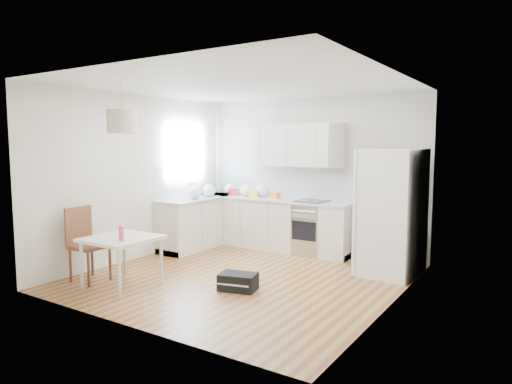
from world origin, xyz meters
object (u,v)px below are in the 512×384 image
at_px(dining_table, 122,242).
at_px(refrigerator, 393,212).
at_px(dining_chair, 90,245).
at_px(gym_bag, 238,282).

bearing_deg(dining_table, refrigerator, 41.50).
bearing_deg(dining_chair, dining_table, 4.41).
height_order(dining_chair, gym_bag, dining_chair).
bearing_deg(refrigerator, gym_bag, -124.20).
bearing_deg(dining_chair, gym_bag, 19.79).
distance_m(refrigerator, dining_table, 3.81).
bearing_deg(dining_chair, refrigerator, 35.03).
height_order(refrigerator, gym_bag, refrigerator).
bearing_deg(dining_table, gym_bag, 27.49).
height_order(dining_table, dining_chair, dining_chair).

